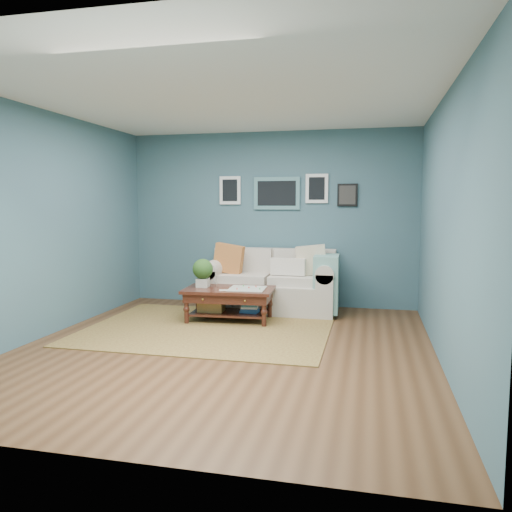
% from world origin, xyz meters
% --- Properties ---
extents(room_shell, '(5.00, 5.02, 2.70)m').
position_xyz_m(room_shell, '(0.01, 0.06, 1.36)').
color(room_shell, brown).
rests_on(room_shell, ground).
extents(area_rug, '(3.05, 2.44, 0.01)m').
position_xyz_m(area_rug, '(-0.45, 0.77, 0.01)').
color(area_rug, brown).
rests_on(area_rug, ground).
extents(loveseat, '(1.97, 0.90, 1.01)m').
position_xyz_m(loveseat, '(0.19, 2.03, 0.41)').
color(loveseat, beige).
rests_on(loveseat, ground).
extents(coffee_table, '(1.24, 0.77, 0.84)m').
position_xyz_m(coffee_table, '(-0.38, 1.24, 0.37)').
color(coffee_table, '#340E0B').
rests_on(coffee_table, ground).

